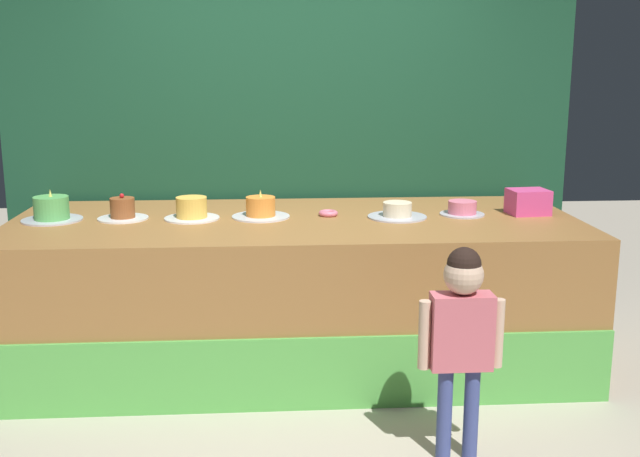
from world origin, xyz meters
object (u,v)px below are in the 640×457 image
at_px(cake_center_left, 192,210).
at_px(cake_right, 397,212).
at_px(pink_box, 528,202).
at_px(cake_far_right, 462,209).
at_px(donut, 328,213).
at_px(cake_center_right, 261,209).
at_px(cake_far_left, 51,210).
at_px(child_figure, 462,325).
at_px(cake_left, 123,210).

distance_m(cake_center_left, cake_right, 1.23).
xyz_separation_m(pink_box, cake_far_right, (-0.41, -0.00, -0.04)).
xyz_separation_m(pink_box, donut, (-1.23, 0.03, -0.06)).
relative_size(pink_box, cake_center_right, 0.67).
bearing_deg(cake_center_left, cake_far_left, 179.35).
height_order(child_figure, cake_right, child_figure).
bearing_deg(child_figure, pink_box, 60.44).
relative_size(cake_center_right, cake_right, 0.98).
bearing_deg(cake_right, pink_box, 3.80).
bearing_deg(cake_center_right, donut, 2.53).
relative_size(donut, cake_center_right, 0.34).
bearing_deg(cake_center_left, cake_far_right, 0.34).
bearing_deg(cake_right, cake_center_left, 178.08).
xyz_separation_m(cake_far_left, cake_right, (2.06, -0.05, -0.03)).
bearing_deg(donut, cake_left, -179.26).
distance_m(cake_left, cake_right, 1.65).
bearing_deg(cake_right, child_figure, -85.69).
xyz_separation_m(cake_left, cake_far_right, (2.06, -0.01, -0.01)).
distance_m(pink_box, cake_right, 0.83).
bearing_deg(pink_box, donut, 178.78).
distance_m(cake_far_left, cake_center_right, 1.23).
bearing_deg(cake_left, cake_far_left, -177.99).
distance_m(pink_box, cake_far_right, 0.41).
height_order(cake_far_left, cake_center_right, cake_far_left).
bearing_deg(donut, cake_center_right, -177.47).
bearing_deg(pink_box, cake_center_left, -179.63).
relative_size(child_figure, cake_center_right, 2.92).
bearing_deg(donut, cake_center_left, -177.24).
relative_size(donut, cake_left, 0.39).
bearing_deg(child_figure, cake_right, 94.31).
relative_size(child_figure, cake_right, 2.86).
bearing_deg(cake_right, donut, 168.87).
xyz_separation_m(pink_box, cake_far_left, (-2.88, -0.00, -0.01)).
distance_m(cake_left, cake_center_right, 0.82).
bearing_deg(cake_center_right, cake_far_right, -0.54).
height_order(child_figure, cake_left, cake_left).
bearing_deg(pink_box, cake_far_left, -179.92).
bearing_deg(child_figure, cake_left, 143.27).
height_order(pink_box, cake_center_left, pink_box).
bearing_deg(donut, cake_right, -11.13).
distance_m(cake_far_left, cake_left, 0.41).
xyz_separation_m(donut, cake_far_right, (0.82, -0.03, 0.02)).
relative_size(cake_right, cake_far_right, 1.31).
xyz_separation_m(child_figure, donut, (-0.50, 1.31, 0.26)).
bearing_deg(cake_far_right, pink_box, 0.51).
relative_size(pink_box, cake_far_right, 0.85).
distance_m(child_figure, cake_far_left, 2.52).
distance_m(donut, cake_far_right, 0.82).
height_order(cake_center_left, cake_right, cake_center_left).
relative_size(child_figure, cake_left, 3.41).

